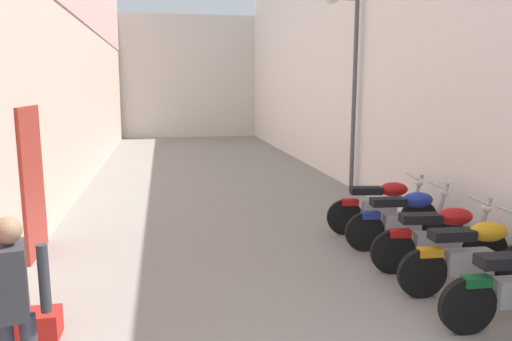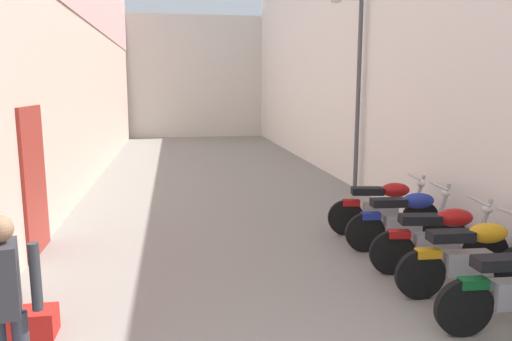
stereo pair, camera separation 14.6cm
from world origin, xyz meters
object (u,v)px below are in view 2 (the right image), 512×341
object	(u,v)px
motorcycle_third	(472,256)
motorcycle_fourth	(440,238)
motorcycle_fifth	(406,219)
plastic_crate	(33,323)
pedestrian_by_doorway	(6,301)
motorcycle_sixth	(384,206)
street_lamp	(355,80)

from	to	relation	value
motorcycle_third	motorcycle_fourth	bearing A→B (deg)	90.01
motorcycle_fifth	plastic_crate	xyz separation A→B (m)	(-4.89, -1.78, -0.36)
motorcycle_fifth	motorcycle_third	bearing A→B (deg)	-90.00
motorcycle_fourth	pedestrian_by_doorway	distance (m)	5.14
pedestrian_by_doorway	motorcycle_fourth	bearing A→B (deg)	23.37
motorcycle_fifth	motorcycle_fourth	bearing A→B (deg)	-90.00
motorcycle_third	motorcycle_sixth	xyz separation A→B (m)	(-0.00, 2.45, 0.00)
motorcycle_fourth	plastic_crate	size ratio (longest dim) A/B	4.18
motorcycle_third	pedestrian_by_doorway	size ratio (longest dim) A/B	1.18
motorcycle_fifth	street_lamp	world-z (taller)	street_lamp
motorcycle_fourth	pedestrian_by_doorway	world-z (taller)	pedestrian_by_doorway
motorcycle_third	plastic_crate	distance (m)	4.90
motorcycle_third	street_lamp	distance (m)	6.22
motorcycle_sixth	pedestrian_by_doorway	world-z (taller)	pedestrian_by_doorway
motorcycle_fifth	motorcycle_sixth	xyz separation A→B (m)	(-0.00, 0.79, 0.00)
motorcycle_fifth	plastic_crate	bearing A→B (deg)	-159.99
motorcycle_fifth	pedestrian_by_doorway	size ratio (longest dim) A/B	1.18
pedestrian_by_doorway	motorcycle_third	bearing A→B (deg)	15.79
motorcycle_sixth	motorcycle_third	bearing A→B (deg)	-90.00
motorcycle_fourth	motorcycle_sixth	bearing A→B (deg)	90.00
motorcycle_sixth	pedestrian_by_doorway	bearing A→B (deg)	-141.19
motorcycle_fifth	motorcycle_sixth	size ratio (longest dim) A/B	1.01
motorcycle_fourth	pedestrian_by_doorway	bearing A→B (deg)	-156.63
motorcycle_third	pedestrian_by_doorway	xyz separation A→B (m)	(-4.71, -1.33, 0.42)
street_lamp	pedestrian_by_doorway	bearing A→B (deg)	-127.12
plastic_crate	street_lamp	world-z (taller)	street_lamp
motorcycle_third	street_lamp	bearing A→B (deg)	83.16
motorcycle_fourth	pedestrian_by_doorway	size ratio (longest dim) A/B	1.17
motorcycle_fourth	street_lamp	world-z (taller)	street_lamp
motorcycle_fourth	motorcycle_sixth	xyz separation A→B (m)	(-0.00, 1.75, 0.00)
motorcycle_fifth	pedestrian_by_doorway	bearing A→B (deg)	-147.56
motorcycle_sixth	street_lamp	distance (m)	4.03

